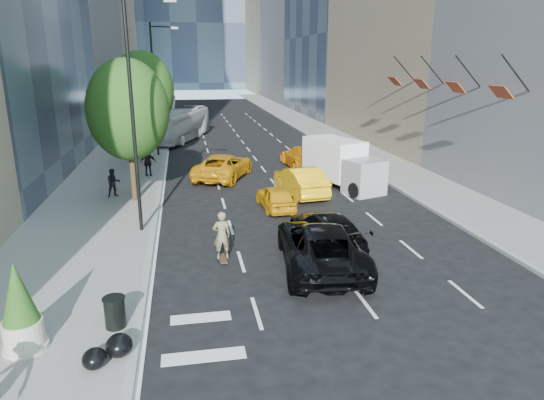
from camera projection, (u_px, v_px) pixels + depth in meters
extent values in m
plane|color=black|center=(304.00, 257.00, 19.07)|extent=(160.00, 160.00, 0.00)
cube|color=slate|center=(135.00, 141.00, 45.84)|extent=(6.00, 120.00, 0.15)
cube|color=slate|center=(328.00, 135.00, 49.12)|extent=(4.00, 120.00, 0.15)
cylinder|color=black|center=(133.00, 117.00, 20.29)|extent=(0.16, 0.16, 10.00)
cube|color=#99998C|center=(170.00, 0.00, 19.32)|extent=(0.50, 0.22, 0.15)
cylinder|color=black|center=(154.00, 91.00, 37.30)|extent=(0.16, 0.16, 10.00)
cylinder|color=black|center=(162.00, 26.00, 36.14)|extent=(1.80, 0.12, 0.12)
cube|color=#99998C|center=(175.00, 28.00, 36.32)|extent=(0.50, 0.22, 0.15)
cylinder|color=black|center=(133.00, 172.00, 25.85)|extent=(0.30, 0.30, 3.15)
ellipsoid|color=#18380F|center=(128.00, 110.00, 24.94)|extent=(4.20, 4.20, 5.25)
cylinder|color=black|center=(145.00, 140.00, 35.27)|extent=(0.30, 0.30, 3.38)
ellipsoid|color=#18380F|center=(142.00, 91.00, 34.29)|extent=(4.50, 4.50, 5.62)
cylinder|color=black|center=(155.00, 122.00, 47.61)|extent=(0.30, 0.30, 2.93)
ellipsoid|color=#18380F|center=(152.00, 90.00, 46.77)|extent=(3.90, 3.90, 4.88)
cylinder|color=black|center=(165.00, 103.00, 54.99)|extent=(0.14, 0.14, 5.20)
imported|color=black|center=(164.00, 88.00, 54.54)|extent=(2.48, 0.53, 1.00)
cylinder|color=black|center=(516.00, 73.00, 22.87)|extent=(1.75, 0.08, 1.75)
cube|color=brown|center=(501.00, 92.00, 22.99)|extent=(0.64, 1.30, 0.64)
cylinder|color=black|center=(468.00, 71.00, 26.64)|extent=(1.75, 0.08, 1.75)
cube|color=brown|center=(456.00, 87.00, 26.77)|extent=(0.64, 1.30, 0.64)
cylinder|color=black|center=(432.00, 70.00, 30.42)|extent=(1.75, 0.08, 1.75)
cube|color=brown|center=(421.00, 84.00, 30.55)|extent=(0.64, 1.30, 0.64)
cylinder|color=black|center=(404.00, 69.00, 34.20)|extent=(1.75, 0.08, 1.75)
cube|color=brown|center=(395.00, 81.00, 34.33)|extent=(0.64, 1.30, 0.64)
imported|color=#6E6345|center=(222.00, 239.00, 18.40)|extent=(0.72, 0.50, 1.88)
imported|color=black|center=(321.00, 245.00, 17.95)|extent=(3.53, 6.46, 1.72)
imported|color=black|center=(327.00, 229.00, 20.02)|extent=(2.42, 5.12, 1.44)
imported|color=orange|center=(276.00, 197.00, 25.05)|extent=(1.73, 3.79, 1.26)
imported|color=yellow|center=(301.00, 181.00, 27.70)|extent=(2.31, 5.13, 1.63)
imported|color=orange|center=(223.00, 166.00, 31.49)|extent=(4.75, 6.39, 1.61)
imported|color=#FF980D|center=(303.00, 157.00, 34.57)|extent=(2.60, 5.64, 1.60)
imported|color=silver|center=(180.00, 125.00, 46.09)|extent=(6.04, 11.05, 3.02)
cube|color=white|center=(334.00, 158.00, 30.01)|extent=(3.28, 4.47, 2.35)
cube|color=gray|center=(364.00, 177.00, 27.70)|extent=(2.46, 2.30, 2.00)
cylinder|color=black|center=(355.00, 190.00, 27.13)|extent=(0.57, 0.92, 0.87)
cylinder|color=black|center=(380.00, 186.00, 27.99)|extent=(0.57, 0.92, 0.87)
cylinder|color=black|center=(309.00, 174.00, 31.07)|extent=(0.57, 0.92, 0.87)
cylinder|color=black|center=(332.00, 171.00, 31.93)|extent=(0.57, 0.92, 0.87)
imported|color=black|center=(114.00, 183.00, 26.77)|extent=(0.91, 0.81, 1.56)
imported|color=black|center=(148.00, 163.00, 31.42)|extent=(1.05, 0.45, 1.79)
cylinder|color=black|center=(115.00, 313.00, 13.70)|extent=(0.58, 0.58, 0.87)
cylinder|color=#BDB89D|center=(24.00, 334.00, 12.68)|extent=(1.02, 1.02, 0.81)
cone|color=#18380F|center=(17.00, 292.00, 12.33)|extent=(0.92, 0.92, 1.63)
ellipsoid|color=black|center=(119.00, 345.00, 12.39)|extent=(0.69, 0.76, 0.59)
ellipsoid|color=black|center=(94.00, 359.00, 11.90)|extent=(0.60, 0.66, 0.51)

